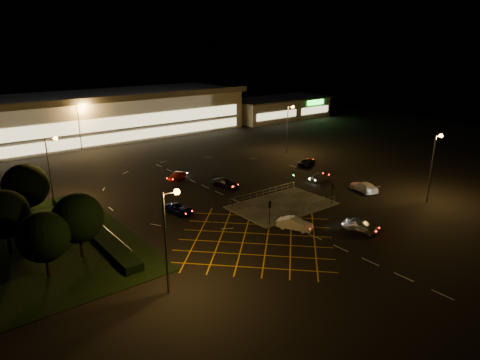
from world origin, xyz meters
TOP-DOWN VIEW (x-y plane):
  - ground at (0.00, 0.00)m, footprint 180.00×180.00m
  - pedestrian_island at (2.00, -2.00)m, footprint 14.00×9.00m
  - grass_verge at (-28.00, 6.00)m, footprint 18.00×30.00m
  - hedge at (-23.00, 6.00)m, footprint 2.00×26.00m
  - supermarket at (0.00, 61.95)m, footprint 72.00×26.50m
  - retail_unit_a at (46.00, 53.97)m, footprint 18.80×14.80m
  - retail_unit_b at (62.00, 53.96)m, footprint 14.80×14.80m
  - streetlight_sw at (-21.56, -12.00)m, footprint 1.78×0.56m
  - streetlight_se at (20.44, -14.00)m, footprint 1.78×0.56m
  - streetlight_nw at (-23.56, 18.00)m, footprint 1.78×0.56m
  - streetlight_ne at (24.44, 20.00)m, footprint 1.78×0.56m
  - streetlight_far_left at (-9.56, 48.00)m, footprint 1.78×0.56m
  - streetlight_far_right at (30.44, 50.00)m, footprint 1.78×0.56m
  - signal_sw at (-4.00, -5.99)m, footprint 0.28×0.30m
  - signal_se at (8.00, -5.99)m, footprint 0.28×0.30m
  - signal_nw at (-4.00, 1.99)m, footprint 0.28×0.30m
  - signal_ne at (8.00, 1.99)m, footprint 0.28×0.30m
  - tree_a at (-30.00, -2.00)m, footprint 5.04×5.04m
  - tree_b at (-32.00, 6.00)m, footprint 5.40×5.40m
  - tree_c at (-28.00, 14.00)m, footprint 5.76×5.76m
  - tree_e at (-26.00, 0.00)m, footprint 5.40×5.40m
  - car_near_silver at (3.75, -14.37)m, footprint 3.07×4.81m
  - car_queue_white at (-2.43, -9.00)m, footprint 3.47×4.74m
  - car_left_blue at (-11.30, 4.61)m, footprint 3.15×5.06m
  - car_far_dkgrey at (0.48, 9.75)m, footprint 3.21×5.27m
  - car_right_silver at (15.24, 2.88)m, footprint 4.19×2.18m
  - car_circ_red at (-3.64, 18.23)m, footprint 4.03×2.82m
  - car_east_grey at (20.52, 10.90)m, footprint 5.21×3.88m
  - car_approach_white at (16.54, -5.26)m, footprint 3.15×5.56m

SIDE VIEW (x-z plane):
  - ground at x=0.00m, z-range 0.00..0.00m
  - grass_verge at x=-28.00m, z-range 0.00..0.08m
  - pedestrian_island at x=2.00m, z-range 0.00..0.12m
  - hedge at x=-23.00m, z-range 0.00..1.00m
  - car_circ_red at x=-3.64m, z-range 0.00..1.26m
  - car_left_blue at x=-11.30m, z-range 0.00..1.31m
  - car_east_grey at x=20.52m, z-range 0.00..1.31m
  - car_right_silver at x=15.24m, z-range 0.00..1.36m
  - car_far_dkgrey at x=0.48m, z-range 0.00..1.43m
  - car_queue_white at x=-2.43m, z-range 0.00..1.49m
  - car_approach_white at x=16.54m, z-range 0.00..1.52m
  - car_near_silver at x=3.75m, z-range 0.00..1.52m
  - signal_sw at x=-4.00m, z-range 0.79..3.94m
  - signal_se at x=8.00m, z-range 0.79..3.94m
  - signal_nw at x=-4.00m, z-range 0.79..3.94m
  - signal_ne at x=8.00m, z-range 0.79..3.94m
  - retail_unit_a at x=46.00m, z-range 0.04..6.39m
  - retail_unit_b at x=62.00m, z-range 0.05..6.40m
  - tree_a at x=-30.00m, z-range 0.90..7.76m
  - tree_b at x=-32.00m, z-range 0.97..8.32m
  - tree_e at x=-26.00m, z-range 0.97..8.32m
  - tree_c at x=-28.00m, z-range 1.03..8.87m
  - supermarket at x=0.00m, z-range 0.06..10.56m
  - streetlight_sw at x=-21.56m, z-range 1.55..11.58m
  - streetlight_se at x=20.44m, z-range 1.55..11.58m
  - streetlight_nw at x=-23.56m, z-range 1.55..11.58m
  - streetlight_ne at x=24.44m, z-range 1.55..11.58m
  - streetlight_far_left at x=-9.56m, z-range 1.55..11.58m
  - streetlight_far_right at x=30.44m, z-range 1.55..11.58m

